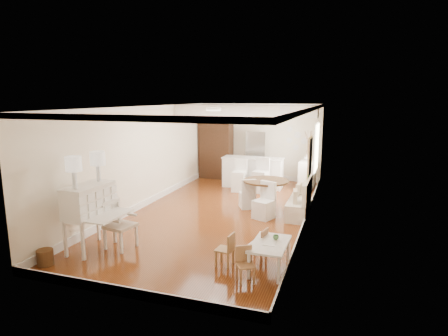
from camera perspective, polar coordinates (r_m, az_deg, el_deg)
The scene contains 20 objects.
room at distance 9.90m, azimuth 0.25°, elevation 4.63°, with size 9.00×9.04×2.82m.
secretary_bureau at distance 7.99m, azimuth -19.75°, elevation -7.11°, with size 1.05×1.07×1.35m, color white.
gustavian_armchair at distance 7.95m, azimuth -15.53°, elevation -8.35°, with size 0.56×0.56×0.98m, color silver.
wicker_basket at distance 7.78m, azimuth -25.59°, elevation -12.18°, with size 0.29×0.29×0.29m, color brown.
kids_table at distance 6.88m, azimuth 6.94°, elevation -13.22°, with size 0.61×1.02×0.51m, color white.
kids_chair_a at distance 6.97m, azimuth 0.10°, elevation -12.24°, with size 0.30×0.30×0.63m, color #9E7548.
kids_chair_b at distance 7.22m, azimuth 5.20°, elevation -11.45°, with size 0.30×0.30×0.63m, color #A3704A.
kids_chair_c at distance 6.43m, azimuth 3.30°, elevation -14.50°, with size 0.29×0.29×0.60m, color #B57F52.
banquette at distance 9.93m, azimuth 11.36°, elevation -4.32°, with size 0.52×1.60×0.98m, color silver.
dining_table at distance 10.25m, azimuth 6.37°, elevation -4.12°, with size 1.23×1.23×0.84m, color #4C3018.
slip_chair_near at distance 9.53m, azimuth 6.09°, elevation -4.96°, with size 0.44×0.46×0.93m, color white.
slip_chair_far at distance 10.40m, azimuth 3.58°, elevation -3.81°, with size 0.40×0.42×0.85m, color white.
breakfast_counter at distance 12.75m, azimuth 4.38°, elevation -0.68°, with size 2.05×0.65×1.03m, color white.
bar_stool_left at distance 12.17m, azimuth 2.34°, elevation -1.16°, with size 0.42×0.42×1.05m, color white.
bar_stool_right at distance 12.07m, azimuth 5.60°, elevation -1.15°, with size 0.45×0.45×1.12m, color white.
pantry_cabinet at distance 14.15m, azimuth -1.22°, elevation 3.10°, with size 1.20×0.60×2.30m, color #381E11.
fridge at distance 13.65m, azimuth 6.29°, elevation 1.69°, with size 0.75×0.65×1.80m, color silver.
sideboard at distance 12.83m, azimuth 12.58°, elevation -0.99°, with size 0.45×1.01×0.96m, color white.
pencil_cup at distance 6.92m, azimuth 7.90°, elevation -10.44°, with size 0.11×0.11×0.08m, color #579054.
branch_vase at distance 12.78m, azimuth 12.51°, elevation 1.62°, with size 0.19×0.19×0.20m, color white.
Camera 1 is at (3.09, -9.04, 3.04)m, focal length 30.00 mm.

